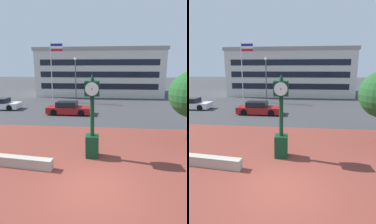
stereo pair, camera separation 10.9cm
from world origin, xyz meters
TOP-DOWN VIEW (x-y plane):
  - ground_plane at (0.00, 0.00)m, footprint 200.00×200.00m
  - plaza_brick_paving at (0.00, 2.00)m, footprint 44.00×12.00m
  - planter_wall at (-3.59, 1.31)m, footprint 3.22×0.72m
  - street_clock at (-0.33, 2.78)m, footprint 0.76×0.84m
  - car_street_near at (-12.01, 14.05)m, footprint 4.22×2.04m
  - car_street_mid at (-3.75, 12.38)m, footprint 4.44×1.94m
  - flagpole_primary at (-7.60, 20.07)m, footprint 1.73×0.14m
  - civic_building at (-1.57, 29.93)m, footprint 20.92×12.39m
  - street_lamp_post at (-4.17, 18.75)m, footprint 0.36×0.36m

SIDE VIEW (x-z plane):
  - ground_plane at x=0.00m, z-range 0.00..0.00m
  - plaza_brick_paving at x=0.00m, z-range 0.00..0.01m
  - planter_wall at x=-3.59m, z-range 0.00..0.50m
  - car_street_near at x=-12.01m, z-range -0.07..1.21m
  - car_street_mid at x=-3.75m, z-range -0.07..1.21m
  - street_clock at x=-0.33m, z-range -0.20..4.14m
  - street_lamp_post at x=-4.17m, z-range 0.72..6.68m
  - civic_building at x=-1.57m, z-range 0.01..7.83m
  - flagpole_primary at x=-7.60m, z-range 0.82..8.95m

